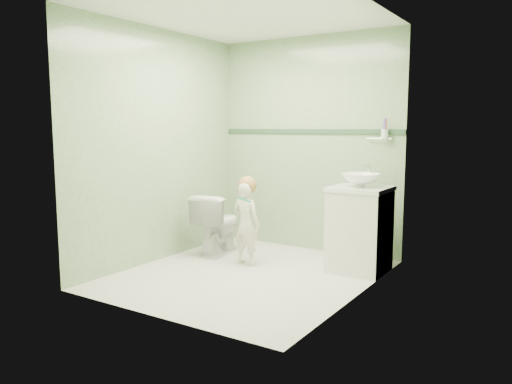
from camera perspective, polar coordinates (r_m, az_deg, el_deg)
The scene contains 12 objects.
ground at distance 4.82m, azimuth -0.98°, elevation -9.44°, with size 2.50×2.50×0.00m, color beige.
room_shell at distance 4.61m, azimuth -1.01°, elevation 4.97°, with size 2.50×2.54×2.40m.
trim_stripe at distance 5.68m, azimuth 5.97°, elevation 6.92°, with size 2.20×0.02×0.05m, color #304E34.
vanity at distance 4.95m, azimuth 11.73°, elevation -4.35°, with size 0.52×0.50×0.80m, color white.
counter at distance 4.89m, azimuth 11.86°, elevation 0.36°, with size 0.54×0.52×0.04m, color white.
basin at distance 4.88m, azimuth 11.89°, elevation 1.34°, with size 0.37×0.37×0.13m, color white.
faucet at distance 5.04m, azimuth 12.66°, elevation 2.43°, with size 0.03×0.13×0.18m.
cup_holder at distance 5.29m, azimuth 14.42°, elevation 6.47°, with size 0.26×0.07×0.21m.
toilet at distance 5.56m, azimuth -4.39°, elevation -3.60°, with size 0.38×0.66×0.67m, color white.
toddler at distance 5.07m, azimuth -1.14°, elevation -3.63°, with size 0.31×0.20×0.85m, color beige.
hair_cap at distance 5.03m, azimuth -0.99°, elevation 0.77°, with size 0.19×0.19×0.19m, color #A27238.
teal_toothbrush at distance 4.89m, azimuth -1.31°, elevation -0.86°, with size 0.11×0.13×0.08m.
Camera 1 is at (2.55, -3.84, 1.40)m, focal length 35.00 mm.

